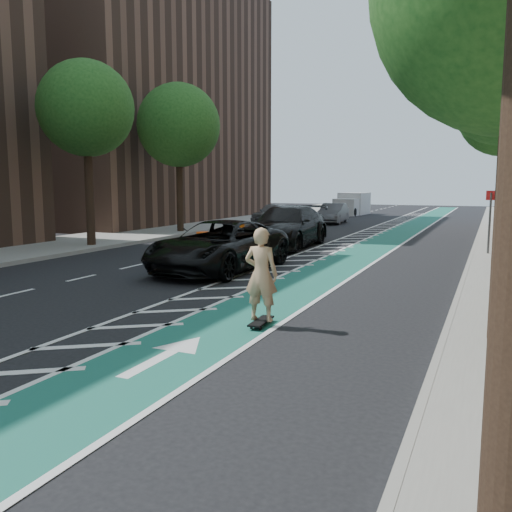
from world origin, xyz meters
The scene contains 22 objects.
ground centered at (0.00, 0.00, 0.00)m, with size 120.00×120.00×0.00m, color black.
bike_lane centered at (3.00, 10.00, 0.01)m, with size 2.00×90.00×0.01m, color #1C625A.
buffer_strip centered at (1.50, 10.00, 0.01)m, with size 1.40×90.00×0.01m, color silver.
sidewalk_left centered at (-9.50, 10.00, 0.07)m, with size 5.00×90.00×0.15m, color gray.
curb_right centered at (7.05, 10.00, 0.08)m, with size 0.12×90.00×0.16m, color gray.
curb_left centered at (-7.05, 10.00, 0.08)m, with size 0.12×90.00×0.16m, color gray.
building_left_far centered at (-17.50, 24.00, 9.00)m, with size 14.00×22.00×18.00m, color brown.
tree_r_c centered at (7.90, 8.00, 5.77)m, with size 4.20×4.20×7.90m.
tree_l_c centered at (-7.90, 8.00, 5.77)m, with size 4.20×4.20×7.90m.
tree_r_d centered at (7.90, 16.00, 5.77)m, with size 4.20×4.20×7.90m.
tree_l_d centered at (-7.90, 16.00, 5.77)m, with size 4.20×4.20×7.90m.
sign_post centered at (7.60, 12.00, 1.35)m, with size 0.35×0.08×2.47m.
skateboard centered at (3.70, -0.39, 0.10)m, with size 0.30×0.89×0.12m.
skateboarder centered at (3.70, -0.39, 1.02)m, with size 0.66×0.43×1.81m, color tan.
suv_near centered at (-0.13, 5.24, 0.79)m, with size 2.62×5.69×1.58m, color black.
suv_far centered at (-0.49, 12.17, 0.88)m, with size 2.47×6.08×1.76m, color black.
car_silver centered at (-6.00, 24.55, 0.72)m, with size 1.69×4.20×1.43m, color gray.
car_grey centered at (-2.32, 26.13, 0.69)m, with size 1.45×4.17×1.37m, color #4F4F54.
box_truck centered at (-3.64, 36.95, 0.87)m, with size 2.34×4.69×1.90m.
barrel_a centered at (-2.20, 7.90, 0.44)m, with size 0.68×0.68×0.93m.
barrel_b centered at (-3.60, 14.00, 0.40)m, with size 0.62×0.62×0.84m.
barrel_c centered at (-4.00, 19.00, 0.44)m, with size 0.69×0.69×0.94m.
Camera 1 is at (7.72, -9.79, 2.76)m, focal length 38.00 mm.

